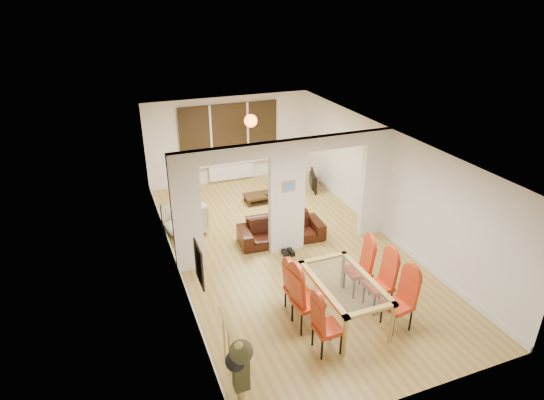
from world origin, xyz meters
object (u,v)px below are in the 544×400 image
television (311,181)px  armchair (185,219)px  dining_chair_ra (398,301)px  coffee_table (263,198)px  bottle (269,187)px  dining_chair_lc (297,287)px  sofa (281,229)px  dining_table (344,300)px  person (183,195)px  dining_chair_lb (308,298)px  bowl (269,194)px  dining_chair_rb (379,283)px  dining_chair_la (328,324)px  dining_chair_rc (358,268)px

television → armchair: bearing=125.9°
dining_chair_ra → coffee_table: dining_chair_ra is taller
dining_chair_ra → coffee_table: (-0.39, 5.73, -0.42)m
armchair → television: size_ratio=0.94×
coffee_table → bottle: bearing=26.0°
dining_chair_lc → sofa: (0.70, 2.51, -0.22)m
dining_table → person: (-1.94, 4.58, 0.42)m
dining_table → armchair: dining_table is taller
dining_chair_lb → bowl: 5.19m
person → bottle: person is taller
bowl → television: bearing=16.1°
dining_chair_lb → dining_chair_ra: (1.44, -0.58, -0.05)m
dining_chair_lc → dining_chair_ra: size_ratio=0.94×
dining_table → bottle: bearing=83.5°
bowl → armchair: bearing=-159.5°
television → bottle: bearing=115.7°
dining_chair_rb → sofa: 3.06m
dining_table → dining_chair_lb: size_ratio=1.49×
dining_chair_lc → television: size_ratio=1.10×
coffee_table → bowl: (0.14, -0.10, 0.14)m
sofa → television: 3.18m
dining_table → sofa: 3.03m
dining_chair_la → coffee_table: dining_chair_la is taller
sofa → television: (1.96, 2.51, -0.03)m
sofa → armchair: 2.34m
dining_chair_la → dining_chair_ra: dining_chair_ra is taller
dining_chair_ra → bottle: (-0.16, 5.84, -0.17)m
sofa → person: person is taller
dining_chair_rc → dining_chair_la: bearing=-130.6°
dining_chair_rc → armchair: size_ratio=1.26×
television → bottle: (-1.39, -0.21, 0.11)m
dining_chair_rc → television: bearing=81.2°
dining_chair_la → bottle: size_ratio=3.86×
dining_chair_rb → dining_chair_rc: 0.56m
dining_chair_la → armchair: 4.95m
dining_table → dining_chair_la: dining_chair_la is taller
dining_chair_ra → television: size_ratio=1.17×
dining_chair_rc → person: (-2.60, 3.97, 0.29)m
dining_chair_lb → dining_chair_lc: size_ratio=1.16×
television → dining_chair_rc: bearing=-178.2°
dining_chair_lb → coffee_table: dining_chair_lb is taller
dining_table → dining_chair_ra: bearing=-34.5°
dining_chair_la → dining_chair_lb: (-0.05, 0.65, 0.06)m
dining_chair_rb → sofa: dining_chair_rb is taller
armchair → bowl: 2.68m
bottle → bowl: bottle is taller
dining_chair_lc → coffee_table: dining_chair_lc is taller
dining_chair_la → bowl: 5.81m
person → dining_chair_rc: bearing=57.5°
bowl → dining_chair_lc: bearing=-104.4°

